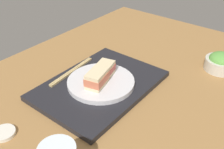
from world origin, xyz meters
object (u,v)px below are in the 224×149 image
sandwich_plate (101,82)px  chopsticks_pair (72,71)px  salad_bowl (221,62)px  sandwich_far (97,79)px  sandwich_near (104,70)px  small_sauce_dish (4,133)px

sandwich_plate → chopsticks_pair: sandwich_plate is taller
sandwich_plate → salad_bowl: size_ratio=1.96×
salad_bowl → chopsticks_pair: size_ratio=0.53×
sandwich_plate → sandwich_far: 4.52cm
sandwich_near → chopsticks_pair: sandwich_near is taller
sandwich_near → chopsticks_pair: size_ratio=0.41×
sandwich_near → small_sauce_dish: sandwich_near is taller
salad_bowl → sandwich_plate: bearing=-36.1°
sandwich_far → small_sauce_dish: size_ratio=1.43×
sandwich_plate → chopsticks_pair: 13.18cm
sandwich_far → small_sauce_dish: (29.80, -7.88, -5.45)cm
chopsticks_pair → sandwich_near: bearing=106.6°
chopsticks_pair → small_sauce_dish: size_ratio=3.48×
small_sauce_dish → chopsticks_pair: bearing=-169.1°
sandwich_far → chopsticks_pair: sandwich_far is taller
sandwich_near → salad_bowl: size_ratio=0.77×
sandwich_plate → salad_bowl: 46.17cm
sandwich_near → small_sauce_dish: bearing=-9.8°
sandwich_near → sandwich_far: size_ratio=0.98×
sandwich_near → salad_bowl: bearing=140.8°
sandwich_near → salad_bowl: (-34.39, 28.07, -2.62)cm
chopsticks_pair → sandwich_far: bearing=81.3°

